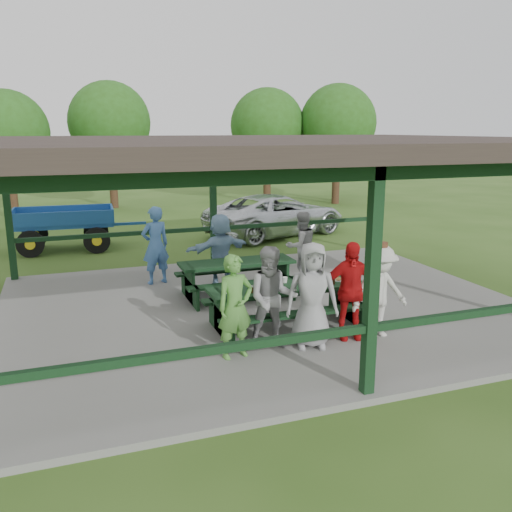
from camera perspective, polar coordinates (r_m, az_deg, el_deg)
name	(u,v)px	position (r m, az deg, el deg)	size (l,w,h in m)	color
ground	(265,311)	(10.75, 1.00, -5.77)	(90.00, 90.00, 0.00)	#32531A
concrete_slab	(265,308)	(10.74, 1.00, -5.52)	(10.00, 8.00, 0.10)	slate
pavilion_structure	(266,147)	(10.17, 1.08, 11.35)	(10.60, 8.60, 3.24)	black
picnic_table_near	(287,301)	(9.50, 3.32, -4.71)	(2.77, 1.39, 0.75)	black
picnic_table_far	(237,274)	(11.20, -2.01, -1.95)	(2.36, 1.39, 0.75)	black
table_setting	(294,283)	(9.49, 4.01, -2.82)	(2.35, 0.45, 0.10)	white
contestant_green	(235,307)	(8.18, -2.21, -5.34)	(0.58, 0.38, 1.60)	#51923A
contestant_grey_left	(272,298)	(8.49, 1.74, -4.46)	(0.80, 0.62, 1.65)	gray
contestant_grey_mid	(312,295)	(8.59, 5.91, -4.13)	(0.83, 0.54, 1.70)	#949597
contestant_red	(350,291)	(9.02, 9.86, -3.60)	(0.96, 0.40, 1.64)	red
contestant_white_fedora	(379,291)	(9.20, 12.87, -3.64)	(1.01, 0.59, 1.61)	beige
spectator_lblue	(220,251)	(11.83, -3.78, 0.58)	(1.51, 0.48, 1.63)	#83AACA
spectator_blue	(155,245)	(12.26, -10.54, 1.12)	(0.64, 0.42, 1.75)	#426FAD
spectator_grey	(301,246)	(12.38, 4.76, 1.05)	(0.77, 0.60, 1.59)	#939396
pickup_truck	(276,215)	(18.26, 2.16, 4.37)	(2.28, 4.95, 1.38)	silver
farm_trailer	(65,228)	(16.92, -19.50, 2.82)	(3.83, 1.80, 1.34)	navy
tree_far_left	(6,132)	(23.24, -24.80, 11.74)	(3.19, 3.19, 4.99)	black
tree_left	(110,123)	(25.33, -15.15, 13.40)	(3.56, 3.56, 5.56)	black
tree_mid	(267,126)	(26.03, 1.20, 13.55)	(3.44, 3.44, 5.38)	black
tree_right	(338,123)	(26.16, 8.61, 13.64)	(3.54, 3.54, 5.53)	black
tree_far_right	(338,122)	(27.24, 8.60, 13.77)	(3.61, 3.61, 5.64)	black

